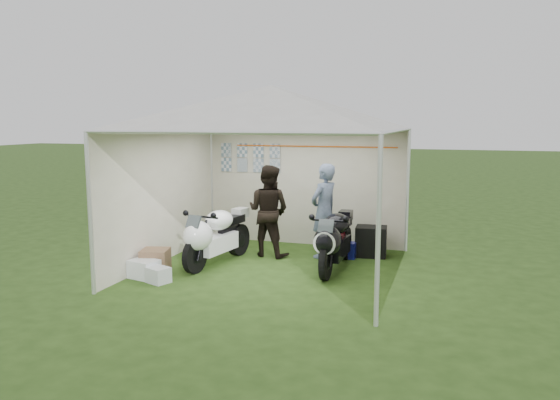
{
  "coord_description": "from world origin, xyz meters",
  "views": [
    {
      "loc": [
        2.82,
        -8.32,
        2.45
      ],
      "look_at": [
        0.03,
        0.35,
        1.12
      ],
      "focal_mm": 35.0,
      "sensor_mm": 36.0,
      "label": 1
    }
  ],
  "objects_px": {
    "person_blue_jacket": "(324,211)",
    "crate_1": "(155,261)",
    "crate_0": "(144,269)",
    "crate_2": "(158,275)",
    "motorcycle_white": "(214,235)",
    "motorcycle_black": "(334,239)",
    "canopy_tent": "(272,112)",
    "equipment_box": "(371,241)",
    "person_dark_jacket": "(268,211)",
    "paddock_stand": "(345,250)"
  },
  "relations": [
    {
      "from": "person_blue_jacket",
      "to": "crate_1",
      "type": "relative_size",
      "value": 3.99
    },
    {
      "from": "crate_0",
      "to": "crate_2",
      "type": "relative_size",
      "value": 1.33
    },
    {
      "from": "motorcycle_white",
      "to": "motorcycle_black",
      "type": "bearing_deg",
      "value": 16.9
    },
    {
      "from": "canopy_tent",
      "to": "equipment_box",
      "type": "bearing_deg",
      "value": 43.76
    },
    {
      "from": "person_dark_jacket",
      "to": "crate_1",
      "type": "height_order",
      "value": "person_dark_jacket"
    },
    {
      "from": "motorcycle_black",
      "to": "person_dark_jacket",
      "type": "bearing_deg",
      "value": 156.19
    },
    {
      "from": "paddock_stand",
      "to": "crate_1",
      "type": "xyz_separation_m",
      "value": [
        -2.76,
        -1.87,
        0.05
      ]
    },
    {
      "from": "motorcycle_black",
      "to": "equipment_box",
      "type": "bearing_deg",
      "value": 70.23
    },
    {
      "from": "crate_2",
      "to": "equipment_box",
      "type": "bearing_deg",
      "value": 42.85
    },
    {
      "from": "motorcycle_white",
      "to": "crate_2",
      "type": "height_order",
      "value": "motorcycle_white"
    },
    {
      "from": "paddock_stand",
      "to": "person_blue_jacket",
      "type": "height_order",
      "value": "person_blue_jacket"
    },
    {
      "from": "canopy_tent",
      "to": "motorcycle_black",
      "type": "bearing_deg",
      "value": 12.37
    },
    {
      "from": "person_dark_jacket",
      "to": "person_blue_jacket",
      "type": "distance_m",
      "value": 1.0
    },
    {
      "from": "crate_0",
      "to": "crate_2",
      "type": "height_order",
      "value": "crate_0"
    },
    {
      "from": "crate_1",
      "to": "crate_2",
      "type": "bearing_deg",
      "value": -55.42
    },
    {
      "from": "crate_0",
      "to": "crate_1",
      "type": "bearing_deg",
      "value": 90.0
    },
    {
      "from": "paddock_stand",
      "to": "person_dark_jacket",
      "type": "xyz_separation_m",
      "value": [
        -1.37,
        -0.26,
        0.69
      ]
    },
    {
      "from": "person_dark_jacket",
      "to": "crate_0",
      "type": "xyz_separation_m",
      "value": [
        -1.39,
        -1.95,
        -0.69
      ]
    },
    {
      "from": "motorcycle_white",
      "to": "paddock_stand",
      "type": "distance_m",
      "value": 2.37
    },
    {
      "from": "person_blue_jacket",
      "to": "crate_1",
      "type": "height_order",
      "value": "person_blue_jacket"
    },
    {
      "from": "person_dark_jacket",
      "to": "crate_2",
      "type": "relative_size",
      "value": 5.14
    },
    {
      "from": "paddock_stand",
      "to": "person_blue_jacket",
      "type": "xyz_separation_m",
      "value": [
        -0.38,
        -0.07,
        0.7
      ]
    },
    {
      "from": "motorcycle_black",
      "to": "canopy_tent",
      "type": "bearing_deg",
      "value": -166.82
    },
    {
      "from": "person_blue_jacket",
      "to": "equipment_box",
      "type": "bearing_deg",
      "value": 138.84
    },
    {
      "from": "crate_2",
      "to": "crate_1",
      "type": "bearing_deg",
      "value": 124.58
    },
    {
      "from": "person_dark_jacket",
      "to": "crate_0",
      "type": "relative_size",
      "value": 3.87
    },
    {
      "from": "paddock_stand",
      "to": "equipment_box",
      "type": "bearing_deg",
      "value": 32.62
    },
    {
      "from": "motorcycle_black",
      "to": "crate_2",
      "type": "distance_m",
      "value": 2.86
    },
    {
      "from": "canopy_tent",
      "to": "motorcycle_black",
      "type": "relative_size",
      "value": 2.92
    },
    {
      "from": "crate_2",
      "to": "crate_0",
      "type": "bearing_deg",
      "value": 155.94
    },
    {
      "from": "motorcycle_black",
      "to": "paddock_stand",
      "type": "bearing_deg",
      "value": 90.0
    },
    {
      "from": "canopy_tent",
      "to": "motorcycle_white",
      "type": "height_order",
      "value": "canopy_tent"
    },
    {
      "from": "canopy_tent",
      "to": "equipment_box",
      "type": "distance_m",
      "value": 3.04
    },
    {
      "from": "crate_2",
      "to": "paddock_stand",
      "type": "bearing_deg",
      "value": 44.35
    },
    {
      "from": "paddock_stand",
      "to": "crate_2",
      "type": "distance_m",
      "value": 3.38
    },
    {
      "from": "canopy_tent",
      "to": "crate_1",
      "type": "height_order",
      "value": "canopy_tent"
    },
    {
      "from": "motorcycle_white",
      "to": "equipment_box",
      "type": "height_order",
      "value": "motorcycle_white"
    },
    {
      "from": "paddock_stand",
      "to": "equipment_box",
      "type": "height_order",
      "value": "equipment_box"
    },
    {
      "from": "paddock_stand",
      "to": "crate_2",
      "type": "relative_size",
      "value": 1.19
    },
    {
      "from": "motorcycle_white",
      "to": "crate_0",
      "type": "relative_size",
      "value": 4.5
    },
    {
      "from": "canopy_tent",
      "to": "motorcycle_black",
      "type": "height_order",
      "value": "canopy_tent"
    },
    {
      "from": "person_blue_jacket",
      "to": "crate_0",
      "type": "height_order",
      "value": "person_blue_jacket"
    },
    {
      "from": "motorcycle_white",
      "to": "crate_2",
      "type": "distance_m",
      "value": 1.33
    },
    {
      "from": "motorcycle_white",
      "to": "person_dark_jacket",
      "type": "bearing_deg",
      "value": 62.79
    },
    {
      "from": "motorcycle_black",
      "to": "crate_1",
      "type": "xyz_separation_m",
      "value": [
        -2.75,
        -0.99,
        -0.34
      ]
    },
    {
      "from": "crate_2",
      "to": "canopy_tent",
      "type": "bearing_deg",
      "value": 41.9
    },
    {
      "from": "paddock_stand",
      "to": "person_blue_jacket",
      "type": "bearing_deg",
      "value": -170.05
    },
    {
      "from": "paddock_stand",
      "to": "crate_0",
      "type": "bearing_deg",
      "value": -141.29
    },
    {
      "from": "canopy_tent",
      "to": "motorcycle_white",
      "type": "relative_size",
      "value": 2.93
    },
    {
      "from": "motorcycle_white",
      "to": "motorcycle_black",
      "type": "height_order",
      "value": "motorcycle_black"
    }
  ]
}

